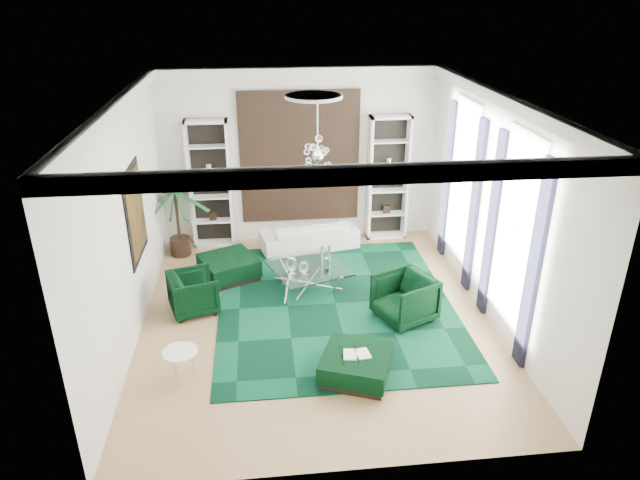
{
  "coord_description": "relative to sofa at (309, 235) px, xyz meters",
  "views": [
    {
      "loc": [
        -0.87,
        -8.55,
        5.37
      ],
      "look_at": [
        0.12,
        0.5,
        1.25
      ],
      "focal_mm": 32.0,
      "sensor_mm": 36.0,
      "label": 1
    }
  ],
  "objects": [
    {
      "name": "shelving_right",
      "position": [
        1.81,
        0.46,
        1.09
      ],
      "size": [
        0.9,
        0.38,
        2.8
      ],
      "primitive_type": null,
      "color": "white",
      "rests_on": "floor"
    },
    {
      "name": "shelving_left",
      "position": [
        -2.09,
        0.46,
        1.09
      ],
      "size": [
        0.9,
        0.38,
        2.8
      ],
      "primitive_type": null,
      "color": "white",
      "rests_on": "floor"
    },
    {
      "name": "wall_left",
      "position": [
        -3.15,
        -2.85,
        1.59
      ],
      "size": [
        0.02,
        7.0,
        3.8
      ],
      "primitive_type": "cube",
      "color": "silver",
      "rests_on": "ground"
    },
    {
      "name": "wall_front",
      "position": [
        -0.14,
        -6.36,
        1.59
      ],
      "size": [
        6.0,
        0.02,
        3.8
      ],
      "primitive_type": "cube",
      "color": "silver",
      "rests_on": "ground"
    },
    {
      "name": "palm",
      "position": [
        -2.78,
        -0.02,
        0.88
      ],
      "size": [
        1.74,
        1.74,
        2.37
      ],
      "primitive_type": null,
      "rotation": [
        0.0,
        0.0,
        0.19
      ],
      "color": "#154C25",
      "rests_on": "floor"
    },
    {
      "name": "table_plant",
      "position": [
        0.15,
        -2.07,
        0.26
      ],
      "size": [
        0.16,
        0.15,
        0.23
      ],
      "primitive_type": "imported",
      "rotation": [
        0.0,
        0.0,
        0.38
      ],
      "color": "#154C25",
      "rests_on": "coffee_table"
    },
    {
      "name": "ottoman_front",
      "position": [
        0.28,
        -4.58,
        -0.11
      ],
      "size": [
        1.26,
        1.26,
        0.39
      ],
      "primitive_type": "cube",
      "rotation": [
        0.0,
        0.0,
        -0.37
      ],
      "color": "black",
      "rests_on": "floor"
    },
    {
      "name": "crown_molding",
      "position": [
        -0.14,
        -2.85,
        3.39
      ],
      "size": [
        6.0,
        7.0,
        0.18
      ],
      "primitive_type": null,
      "color": "white",
      "rests_on": "ceiling"
    },
    {
      "name": "ottoman_side",
      "position": [
        -1.71,
        -1.21,
        -0.09
      ],
      "size": [
        1.31,
        1.31,
        0.44
      ],
      "primitive_type": "cube",
      "rotation": [
        0.0,
        0.0,
        0.42
      ],
      "color": "black",
      "rests_on": "floor"
    },
    {
      "name": "ceiling_medallion",
      "position": [
        -0.14,
        -2.55,
        3.46
      ],
      "size": [
        0.9,
        0.9,
        0.05
      ],
      "primitive_type": "cylinder",
      "color": "white",
      "rests_on": "ceiling"
    },
    {
      "name": "armchair_right",
      "position": [
        1.37,
        -3.08,
        0.1
      ],
      "size": [
        1.19,
        1.17,
        0.82
      ],
      "primitive_type": "imported",
      "rotation": [
        0.0,
        0.0,
        -1.14
      ],
      "color": "black",
      "rests_on": "floor"
    },
    {
      "name": "rug",
      "position": [
        0.25,
        -2.47,
        -0.3
      ],
      "size": [
        4.2,
        5.0,
        0.02
      ],
      "primitive_type": "cube",
      "color": "black",
      "rests_on": "floor"
    },
    {
      "name": "armchair_left",
      "position": [
        -2.28,
        -2.41,
        0.06
      ],
      "size": [
        1.0,
        0.99,
        0.74
      ],
      "primitive_type": "imported",
      "rotation": [
        0.0,
        0.0,
        1.87
      ],
      "color": "black",
      "rests_on": "floor"
    },
    {
      "name": "curtain_far_a",
      "position": [
        2.82,
        -2.13,
        1.34
      ],
      "size": [
        0.07,
        0.3,
        3.25
      ],
      "primitive_type": "cube",
      "color": "black",
      "rests_on": "floor"
    },
    {
      "name": "curtain_near_a",
      "position": [
        2.82,
        -4.53,
        1.34
      ],
      "size": [
        0.07,
        0.3,
        3.25
      ],
      "primitive_type": "cube",
      "color": "black",
      "rests_on": "floor"
    },
    {
      "name": "coffee_table",
      "position": [
        -0.18,
        -1.8,
        -0.08
      ],
      "size": [
        1.69,
        1.69,
        0.45
      ],
      "primitive_type": null,
      "rotation": [
        0.0,
        0.0,
        0.35
      ],
      "color": "white",
      "rests_on": "floor"
    },
    {
      "name": "chandelier",
      "position": [
        -0.09,
        -2.65,
        2.54
      ],
      "size": [
        0.92,
        0.92,
        0.64
      ],
      "primitive_type": null,
      "rotation": [
        0.0,
        0.0,
        0.35
      ],
      "color": "white",
      "rests_on": "ceiling"
    },
    {
      "name": "floor",
      "position": [
        -0.14,
        -2.85,
        -0.32
      ],
      "size": [
        6.0,
        7.0,
        0.02
      ],
      "primitive_type": "cube",
      "color": "tan",
      "rests_on": "ground"
    },
    {
      "name": "tapestry",
      "position": [
        -0.14,
        0.61,
        1.59
      ],
      "size": [
        2.5,
        0.06,
        2.8
      ],
      "primitive_type": "cube",
      "color": "black",
      "rests_on": "wall_back"
    },
    {
      "name": "book",
      "position": [
        0.28,
        -4.58,
        0.1
      ],
      "size": [
        0.4,
        0.27,
        0.03
      ],
      "primitive_type": "cube",
      "color": "white",
      "rests_on": "ottoman_front"
    },
    {
      "name": "sofa",
      "position": [
        0.0,
        0.0,
        0.0
      ],
      "size": [
        2.23,
        1.23,
        0.62
      ],
      "primitive_type": "imported",
      "rotation": [
        0.0,
        0.0,
        3.35
      ],
      "color": "white",
      "rests_on": "floor"
    },
    {
      "name": "curtain_near_b",
      "position": [
        2.82,
        -2.97,
        1.34
      ],
      "size": [
        0.07,
        0.3,
        3.25
      ],
      "primitive_type": "cube",
      "color": "black",
      "rests_on": "floor"
    },
    {
      "name": "wall_back",
      "position": [
        -0.14,
        0.66,
        1.59
      ],
      "size": [
        6.0,
        0.02,
        3.8
      ],
      "primitive_type": "cube",
      "color": "silver",
      "rests_on": "ground"
    },
    {
      "name": "ceiling",
      "position": [
        -0.14,
        -2.85,
        3.5
      ],
      "size": [
        6.0,
        7.0,
        0.02
      ],
      "primitive_type": "cube",
      "color": "white",
      "rests_on": "ground"
    },
    {
      "name": "painting",
      "position": [
        -3.11,
        -2.25,
        1.54
      ],
      "size": [
        0.04,
        1.3,
        1.6
      ],
      "primitive_type": "cube",
      "color": "black",
      "rests_on": "wall_left"
    },
    {
      "name": "window_near",
      "position": [
        2.85,
        -3.75,
        1.59
      ],
      "size": [
        0.03,
        1.1,
        2.9
      ],
      "primitive_type": "cube",
      "color": "white",
      "rests_on": "wall_right"
    },
    {
      "name": "window_far",
      "position": [
        2.85,
        -1.35,
        1.59
      ],
      "size": [
        0.03,
        1.1,
        2.9
      ],
      "primitive_type": "cube",
      "color": "white",
      "rests_on": "wall_right"
    },
    {
      "name": "side_table",
      "position": [
        -2.28,
        -4.38,
        -0.06
      ],
      "size": [
        0.53,
        0.53,
        0.49
      ],
      "primitive_type": "cylinder",
      "rotation": [
        0.0,
        0.0,
        0.03
      ],
      "color": "white",
      "rests_on": "floor"
    },
    {
      "name": "curtain_far_b",
      "position": [
        2.82,
        -0.57,
        1.34
      ],
      "size": [
        0.07,
        0.3,
        3.25
      ],
      "primitive_type": "cube",
      "color": "black",
      "rests_on": "floor"
    },
    {
      "name": "wall_right",
      "position": [
        2.87,
        -2.85,
        1.59
      ],
      "size": [
        0.02,
        7.0,
        3.8
      ],
      "primitive_type": "cube",
      "color": "silver",
      "rests_on": "ground"
    }
  ]
}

